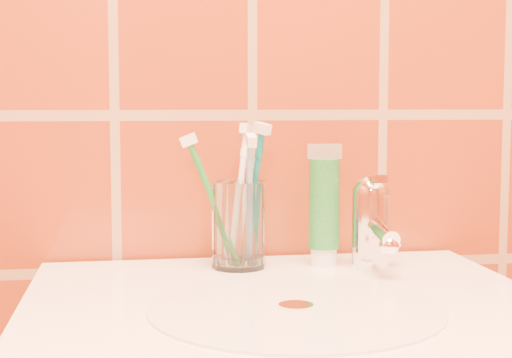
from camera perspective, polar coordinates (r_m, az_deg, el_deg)
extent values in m
cylinder|color=silver|center=(0.80, 2.92, -9.36)|extent=(0.30, 0.30, 0.00)
cylinder|color=white|center=(0.80, 2.92, -9.22)|extent=(0.04, 0.04, 0.00)
cylinder|color=white|center=(0.99, -1.27, -3.34)|extent=(0.07, 0.07, 0.11)
cylinder|color=white|center=(1.02, 4.94, -5.64)|extent=(0.03, 0.03, 0.02)
cylinder|color=#186624|center=(1.00, 4.98, -1.78)|extent=(0.04, 0.04, 0.11)
cube|color=beige|center=(1.00, 5.01, 2.02)|extent=(0.04, 0.01, 0.02)
cylinder|color=white|center=(1.00, 8.34, -3.74)|extent=(0.05, 0.05, 0.09)
sphere|color=white|center=(0.99, 8.38, -1.04)|extent=(0.05, 0.05, 0.05)
cylinder|color=white|center=(0.96, 9.02, -3.66)|extent=(0.02, 0.09, 0.03)
cube|color=white|center=(0.98, 8.60, -0.07)|extent=(0.02, 0.06, 0.01)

